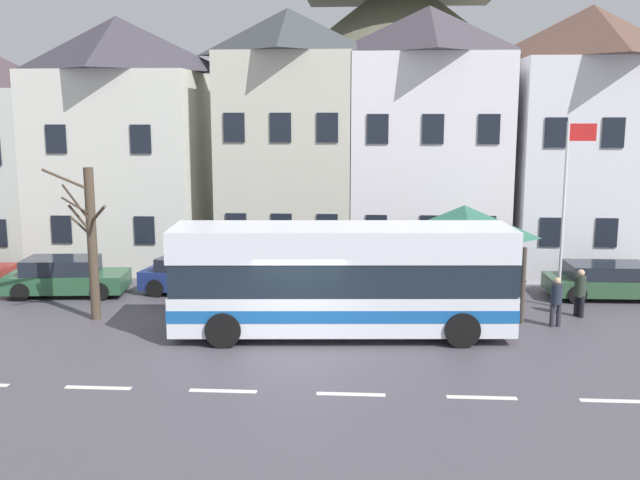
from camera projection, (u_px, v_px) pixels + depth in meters
The scene contains 16 objects.
ground_plane at pixel (297, 359), 19.16m from camera, with size 40.00×60.00×0.07m.
townhouse_01 at pixel (121, 144), 30.20m from camera, with size 6.66×5.20×10.37m.
townhouse_02 at pixel (288, 141), 29.76m from camera, with size 5.30×5.30×10.63m.
townhouse_03 at pixel (427, 140), 29.65m from camera, with size 6.15×5.85×10.70m.
townhouse_04 at pixel (586, 140), 29.64m from camera, with size 6.19×6.73×10.75m.
hilltop_castle at pixel (399, 83), 50.48m from camera, with size 41.91×41.91×25.12m.
transit_bus at pixel (342, 281), 20.90m from camera, with size 9.96×3.11×3.23m.
bus_shelter at pixel (464, 222), 23.60m from camera, with size 3.60×3.60×3.48m.
parked_car_00 at pixel (611, 281), 25.39m from camera, with size 4.58×2.06×1.23m.
parked_car_01 at pixel (66, 277), 25.82m from camera, with size 4.31×2.28×1.35m.
parked_car_03 at pixel (199, 275), 26.06m from camera, with size 4.29×2.44×1.33m.
pedestrian_00 at pixel (556, 299), 21.86m from camera, with size 0.35×0.33×1.54m.
pedestrian_01 at pixel (580, 291), 22.96m from camera, with size 0.36×0.36×1.55m.
public_bench at pixel (502, 279), 26.28m from camera, with size 1.66×0.48×0.87m.
flagpole at pixel (567, 200), 23.61m from camera, with size 0.95×0.10×6.19m.
bare_tree_00 at pixel (91, 240), 22.37m from camera, with size 1.87×1.77×4.84m.
Camera 1 is at (1.84, -18.25, 6.38)m, focal length 40.39 mm.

